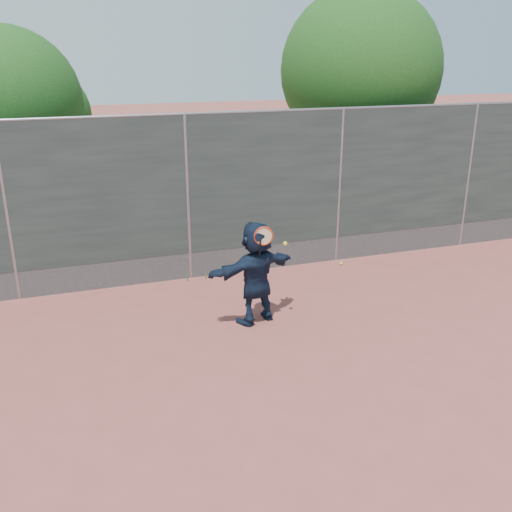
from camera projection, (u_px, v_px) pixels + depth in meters
name	position (u px, v px, depth m)	size (l,w,h in m)	color
ground	(248.00, 372.00, 7.58)	(80.00, 80.00, 0.00)	#9E4C42
player	(256.00, 273.00, 8.73)	(1.51, 0.48, 1.63)	#132036
ball_ground	(341.00, 263.00, 11.30)	(0.07, 0.07, 0.07)	yellow
fence	(188.00, 195.00, 10.15)	(20.00, 0.06, 3.03)	#38423D
swing_action	(266.00, 238.00, 8.37)	(0.54, 0.13, 0.51)	red
tree_right	(366.00, 74.00, 12.91)	(3.78, 3.60, 5.39)	#382314
tree_left	(15.00, 106.00, 11.55)	(3.15, 3.00, 4.53)	#382314
weed_clump	(208.00, 271.00, 10.64)	(0.68, 0.07, 0.30)	#387226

